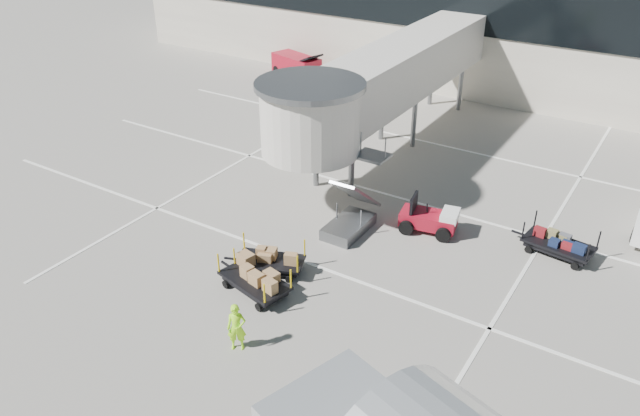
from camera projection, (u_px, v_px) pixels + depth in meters
The scene contains 10 objects.
ground at pixel (313, 302), 22.97m from camera, with size 140.00×140.00×0.00m, color #A29C90.
lane_markings at pixel (406, 196), 30.15m from camera, with size 40.00×30.00×0.02m.
terminal at pixel (543, 27), 43.19m from camera, with size 64.00×12.11×15.20m.
jet_bridge at pixel (378, 83), 31.76m from camera, with size 5.70×20.40×6.03m.
baggage_tug at pixel (430, 219), 27.08m from camera, with size 2.63×1.95×1.61m.
suitcase_cart at pixel (557, 244), 25.54m from camera, with size 3.45×1.71×1.33m.
box_cart_near at pixel (269, 261), 24.48m from camera, with size 3.26×2.13×1.26m.
box_cart_far at pixel (253, 280), 23.26m from camera, with size 3.52×1.99×1.35m.
ground_worker at pixel (237, 327), 20.38m from camera, with size 0.63×0.42×1.75m, color #9AF419.
belt_loader at pixel (297, 66), 46.40m from camera, with size 4.51×2.74×2.04m.
Camera 1 is at (10.02, -15.36, 14.25)m, focal length 35.00 mm.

